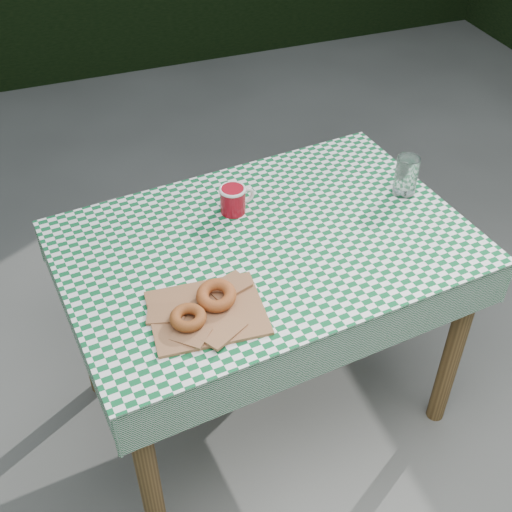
{
  "coord_description": "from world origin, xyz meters",
  "views": [
    {
      "loc": [
        -0.43,
        -1.36,
        1.98
      ],
      "look_at": [
        0.04,
        -0.07,
        0.79
      ],
      "focal_mm": 46.51,
      "sensor_mm": 36.0,
      "label": 1
    }
  ],
  "objects_px": {
    "coffee_mug": "(233,200)",
    "table": "(265,330)",
    "drinking_glass": "(406,176)",
    "paper_bag": "(207,312)"
  },
  "relations": [
    {
      "from": "table",
      "to": "coffee_mug",
      "type": "bearing_deg",
      "value": 98.89
    },
    {
      "from": "paper_bag",
      "to": "drinking_glass",
      "type": "relative_size",
      "value": 2.25
    },
    {
      "from": "paper_bag",
      "to": "drinking_glass",
      "type": "distance_m",
      "value": 0.8
    },
    {
      "from": "table",
      "to": "drinking_glass",
      "type": "bearing_deg",
      "value": 2.31
    },
    {
      "from": "coffee_mug",
      "to": "drinking_glass",
      "type": "height_order",
      "value": "drinking_glass"
    },
    {
      "from": "paper_bag",
      "to": "drinking_glass",
      "type": "bearing_deg",
      "value": 21.75
    },
    {
      "from": "table",
      "to": "paper_bag",
      "type": "distance_m",
      "value": 0.51
    },
    {
      "from": "coffee_mug",
      "to": "drinking_glass",
      "type": "xyz_separation_m",
      "value": [
        0.54,
        -0.09,
        0.02
      ]
    },
    {
      "from": "table",
      "to": "drinking_glass",
      "type": "height_order",
      "value": "drinking_glass"
    },
    {
      "from": "coffee_mug",
      "to": "table",
      "type": "bearing_deg",
      "value": -84.53
    }
  ]
}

